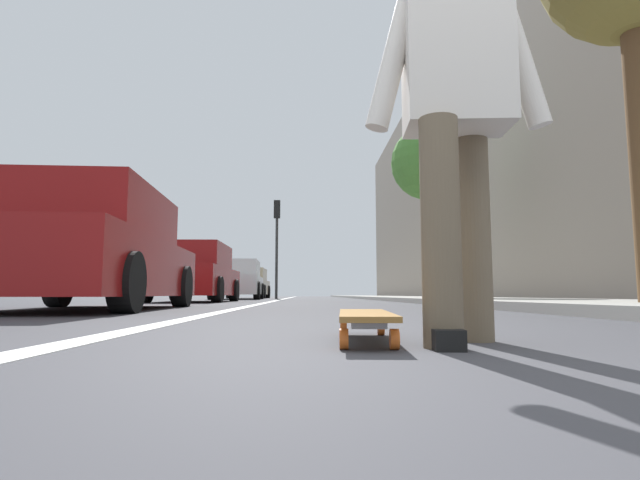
# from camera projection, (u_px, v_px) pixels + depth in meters

# --- Properties ---
(ground_plane) EXTENTS (80.00, 80.00, 0.00)m
(ground_plane) POSITION_uv_depth(u_px,v_px,m) (321.00, 303.00, 10.76)
(ground_plane) COLOR #38383D
(lane_stripe_white) EXTENTS (52.00, 0.16, 0.01)m
(lane_stripe_white) POSITION_uv_depth(u_px,v_px,m) (284.00, 299.00, 20.66)
(lane_stripe_white) COLOR silver
(lane_stripe_white) RESTS_ON ground
(sidewalk_curb) EXTENTS (52.00, 3.20, 0.11)m
(sidewalk_curb) POSITION_uv_depth(u_px,v_px,m) (408.00, 298.00, 18.82)
(sidewalk_curb) COLOR #9E9B93
(sidewalk_curb) RESTS_ON ground
(building_facade) EXTENTS (40.00, 1.20, 11.44)m
(building_facade) POSITION_uv_depth(u_px,v_px,m) (449.00, 176.00, 23.49)
(building_facade) COLOR gray
(building_facade) RESTS_ON ground
(skateboard) EXTENTS (0.85, 0.26, 0.11)m
(skateboard) POSITION_uv_depth(u_px,v_px,m) (365.00, 318.00, 2.00)
(skateboard) COLOR orange
(skateboard) RESTS_ON ground
(skater_person) EXTENTS (0.45, 0.72, 1.64)m
(skater_person) POSITION_uv_depth(u_px,v_px,m) (456.00, 100.00, 1.95)
(skater_person) COLOR brown
(skater_person) RESTS_ON ground
(parked_car_near) EXTENTS (4.39, 2.16, 1.47)m
(parked_car_near) POSITION_uv_depth(u_px,v_px,m) (86.00, 253.00, 6.18)
(parked_car_near) COLOR maroon
(parked_car_near) RESTS_ON ground
(parked_car_mid) EXTENTS (4.17, 1.89, 1.46)m
(parked_car_mid) POSITION_uv_depth(u_px,v_px,m) (194.00, 275.00, 12.84)
(parked_car_mid) COLOR maroon
(parked_car_mid) RESTS_ON ground
(parked_car_far) EXTENTS (4.27, 1.96, 1.49)m
(parked_car_far) POSITION_uv_depth(u_px,v_px,m) (238.00, 281.00, 19.43)
(parked_car_far) COLOR silver
(parked_car_far) RESTS_ON ground
(parked_car_end) EXTENTS (4.03, 1.91, 1.49)m
(parked_car_end) POSITION_uv_depth(u_px,v_px,m) (249.00, 284.00, 25.32)
(parked_car_end) COLOR tan
(parked_car_end) RESTS_ON ground
(traffic_light) EXTENTS (0.33, 0.28, 4.40)m
(traffic_light) POSITION_uv_depth(u_px,v_px,m) (277.00, 231.00, 22.42)
(traffic_light) COLOR #2D2D2D
(traffic_light) RESTS_ON ground
(street_tree_mid) EXTENTS (2.11, 2.11, 4.92)m
(street_tree_mid) POSITION_uv_depth(u_px,v_px,m) (429.00, 165.00, 14.04)
(street_tree_mid) COLOR brown
(street_tree_mid) RESTS_ON ground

